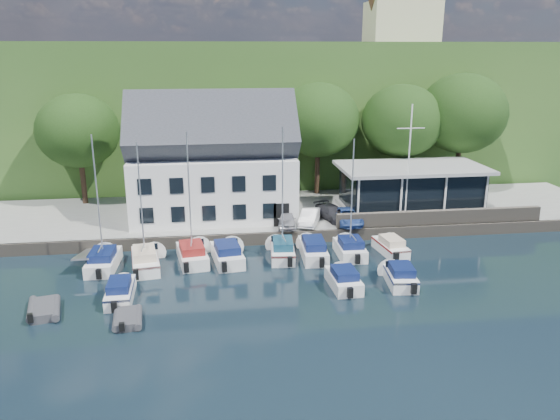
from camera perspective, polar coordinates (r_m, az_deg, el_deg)
The scene contains 33 objects.
ground at distance 35.13m, azimuth 5.40°, elevation -9.51°, with size 180.00×180.00×0.00m, color black.
quay at distance 50.98m, azimuth 1.05°, elevation -0.42°, with size 60.00×13.00×1.00m, color #969691.
quay_face at distance 44.89m, azimuth 2.30°, elevation -2.83°, with size 60.00×0.30×1.00m, color #5D554A.
hillside at distance 93.27m, azimuth -3.13°, elevation 12.01°, with size 160.00×75.00×16.00m, color #2E5620.
field_patch at distance 101.86m, azimuth 1.11°, elevation 17.00°, with size 50.00×30.00×0.30m, color #505A2D.
farmhouse at distance 87.88m, azimuth 12.64°, elevation 19.27°, with size 10.40×7.00×8.20m, color beige, non-canonical shape.
harbor_building at distance 48.25m, azimuth -7.01°, elevation 4.43°, with size 14.40×8.20×8.70m, color white, non-canonical shape.
club_pavilion at distance 51.68m, azimuth 13.48°, elevation 2.29°, with size 13.20×7.20×4.10m, color black, non-canonical shape.
seawall at distance 48.36m, azimuth 16.38°, elevation -0.70°, with size 18.00×0.50×1.20m, color #5D554A.
gangway at distance 43.53m, azimuth -19.24°, elevation -5.12°, with size 1.20×6.00×1.40m, color silver, non-canonical shape.
car_silver at distance 45.71m, azimuth 0.70°, elevation -0.95°, with size 1.50×3.74×1.27m, color #B0B0B5.
car_white at distance 46.36m, azimuth 3.10°, elevation -0.71°, with size 1.36×3.90×1.29m, color white.
car_dgrey at distance 47.77m, azimuth 5.48°, elevation -0.28°, with size 1.71×4.21×1.22m, color #313136.
car_blue at distance 46.83m, azimuth 7.01°, elevation -0.61°, with size 1.54×3.90×1.33m, color #32529A.
flagpole at distance 47.74m, azimuth 13.28°, elevation 4.76°, with size 2.39×0.20×9.97m, color white, non-canonical shape.
tree_0 at distance 54.92m, azimuth -20.17°, elevation 5.94°, with size 7.64×7.64×10.44m, color #17320F, non-canonical shape.
tree_2 at distance 53.78m, azimuth -4.37°, elevation 6.53°, with size 7.40×7.40×10.12m, color #17320F, non-canonical shape.
tree_3 at distance 55.30m, azimuth 3.97°, elevation 7.39°, with size 8.21×8.21×11.22m, color #17320F, non-canonical shape.
tree_4 at distance 56.55m, azimuth 12.52°, elevation 7.16°, with size 8.09×8.09×11.05m, color #17320F, non-canonical shape.
tree_5 at distance 58.80m, azimuth 18.33°, elevation 7.58°, with size 8.85×8.85×12.09m, color #17320F, non-canonical shape.
boat_r1_0 at distance 40.60m, azimuth -18.43°, elevation 0.09°, with size 2.10×6.45×8.96m, color white, non-canonical shape.
boat_r1_1 at distance 39.65m, azimuth -14.31°, elevation 0.51°, with size 1.99×6.65×9.56m, color white, non-canonical shape.
boat_r1_2 at distance 40.13m, azimuth -9.42°, elevation 0.78°, with size 2.14×6.37×9.26m, color white, non-canonical shape.
boat_r1_3 at distance 41.07m, azimuth -5.53°, elevation -4.38°, with size 2.15×6.41×1.53m, color white, non-canonical shape.
boat_r1_4 at distance 40.47m, azimuth 0.26°, elevation 1.17°, with size 1.90×6.18×9.30m, color white, non-canonical shape.
boat_r1_5 at distance 41.91m, azimuth 3.49°, elevation -3.92°, with size 1.96×6.91×1.50m, color white, non-canonical shape.
boat_r1_6 at distance 41.16m, azimuth 7.51°, elevation 1.16°, with size 2.11×5.49×9.13m, color white, non-canonical shape.
boat_r1_7 at distance 43.43m, azimuth 11.48°, elevation -3.57°, with size 1.72×5.46×1.38m, color white, non-canonical shape.
boat_r2_0 at distance 36.46m, azimuth -16.37°, elevation -7.93°, with size 1.73×5.66×1.39m, color white, non-canonical shape.
boat_r2_3 at distance 36.95m, azimuth 6.66°, elevation -7.00°, with size 1.91×5.32×1.39m, color white, non-canonical shape.
boat_r2_4 at distance 38.03m, azimuth 12.45°, elevation -6.55°, with size 1.88×5.29×1.44m, color white, non-canonical shape.
dinghy_0 at distance 36.30m, azimuth -23.45°, elevation -9.35°, with size 1.94×3.24×0.76m, color #3A3A3F, non-canonical shape.
dinghy_1 at distance 33.62m, azimuth -15.64°, elevation -10.73°, with size 1.71×2.85×0.67m, color #3A3A3F, non-canonical shape.
Camera 1 is at (-7.41, -30.68, 15.41)m, focal length 35.00 mm.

